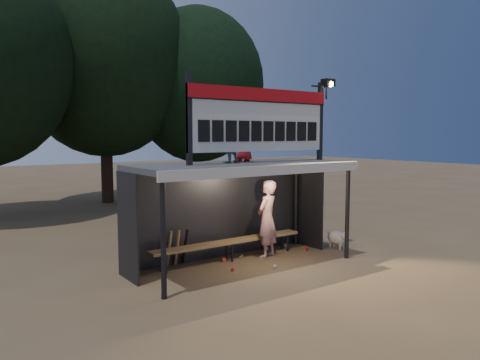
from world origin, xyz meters
name	(u,v)px	position (x,y,z in m)	size (l,w,h in m)	color
ground	(243,266)	(0.00, 0.00, 0.00)	(80.00, 80.00, 0.00)	brown
player	(267,219)	(0.92, 0.29, 0.93)	(0.68, 0.45, 1.86)	silver
child_a	(228,141)	(-0.24, 0.24, 2.81)	(0.48, 0.37, 0.98)	slate
child_b	(244,139)	(0.33, 0.45, 2.83)	(0.50, 0.32, 1.02)	#A91A20
dugout_shelter	(237,183)	(0.00, 0.24, 1.85)	(5.10, 2.08, 2.32)	#3F3F41
scoreboard_assembly	(263,118)	(0.56, -0.01, 3.32)	(4.10, 0.27, 1.99)	black
bench	(229,242)	(0.00, 0.55, 0.43)	(4.00, 0.35, 0.48)	olive
tree_mid	(104,58)	(1.00, 11.50, 6.17)	(7.22, 7.22, 10.36)	black
tree_right	(198,86)	(5.00, 10.50, 5.19)	(6.08, 6.08, 8.72)	#302015
dog	(338,238)	(2.96, -0.12, 0.28)	(0.36, 0.81, 0.49)	beige
bats	(177,248)	(-1.23, 0.82, 0.43)	(0.48, 0.33, 0.84)	#987646
litter	(263,256)	(0.83, 0.33, 0.04)	(2.64, 1.54, 0.08)	#B2271E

